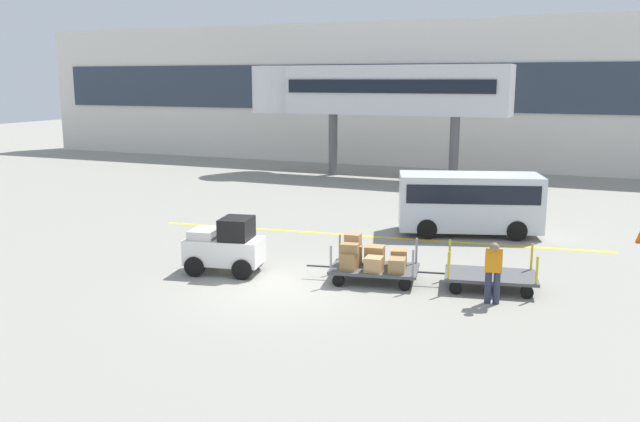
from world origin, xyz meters
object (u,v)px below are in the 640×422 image
(baggage_tug, at_px, (226,246))
(baggage_cart_lead, at_px, (372,261))
(baggage_handler, at_px, (493,270))
(baggage_cart_middle, at_px, (490,276))
(shuttle_van, at_px, (469,199))

(baggage_tug, height_order, baggage_cart_lead, baggage_tug)
(baggage_cart_lead, bearing_deg, baggage_handler, -11.03)
(baggage_handler, bearing_deg, baggage_tug, -178.93)
(baggage_tug, relative_size, baggage_cart_middle, 0.74)
(baggage_tug, height_order, baggage_cart_middle, baggage_tug)
(baggage_cart_middle, xyz_separation_m, baggage_handler, (0.23, -1.20, 0.52))
(baggage_cart_lead, relative_size, baggage_handler, 1.97)
(baggage_cart_middle, relative_size, baggage_handler, 1.97)
(shuttle_van, bearing_deg, baggage_handler, -75.30)
(baggage_cart_lead, height_order, baggage_cart_middle, baggage_cart_lead)
(baggage_cart_middle, bearing_deg, baggage_cart_lead, -169.28)
(baggage_cart_lead, xyz_separation_m, baggage_handler, (3.24, -0.63, 0.30))
(baggage_tug, distance_m, shuttle_van, 9.15)
(baggage_tug, bearing_deg, baggage_handler, 1.07)
(baggage_cart_middle, distance_m, baggage_handler, 1.33)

